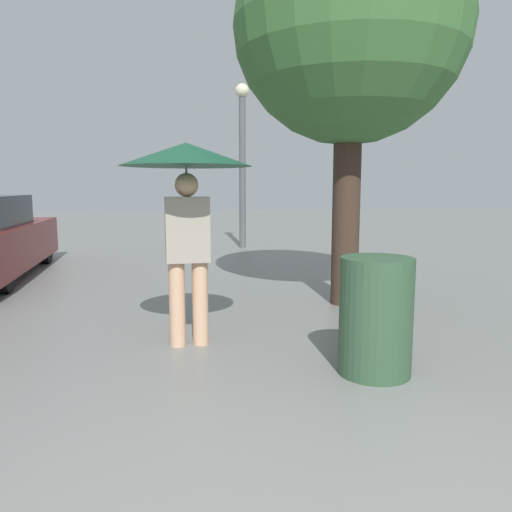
# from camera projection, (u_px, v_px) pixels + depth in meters

# --- Properties ---
(pedestrian) EXTENTS (1.19, 1.19, 1.87)m
(pedestrian) POSITION_uv_depth(u_px,v_px,m) (186.00, 179.00, 4.50)
(pedestrian) COLOR tan
(pedestrian) RESTS_ON ground_plane
(tree) EXTENTS (2.82, 2.82, 4.81)m
(tree) POSITION_uv_depth(u_px,v_px,m) (351.00, 27.00, 5.93)
(tree) COLOR #38281E
(tree) RESTS_ON ground_plane
(street_lamp) EXTENTS (0.33, 0.33, 3.92)m
(street_lamp) POSITION_uv_depth(u_px,v_px,m) (242.00, 150.00, 12.01)
(street_lamp) COLOR #515456
(street_lamp) RESTS_ON ground_plane
(trash_bin) EXTENTS (0.57, 0.57, 0.94)m
(trash_bin) POSITION_uv_depth(u_px,v_px,m) (376.00, 316.00, 3.93)
(trash_bin) COLOR #2D4C33
(trash_bin) RESTS_ON ground_plane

